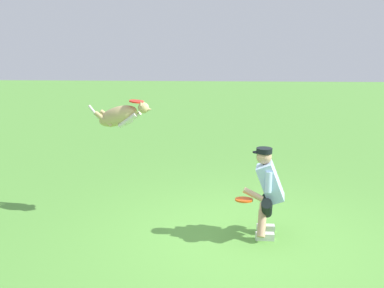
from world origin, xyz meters
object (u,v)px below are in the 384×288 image
person (267,190)px  frisbee_held (244,200)px  dog (121,116)px  frisbee_flying (137,101)px

person → frisbee_held: 0.40m
dog → frisbee_flying: frisbee_flying is taller
frisbee_flying → frisbee_held: (-1.64, 0.93, -1.22)m
person → dog: (2.25, -0.79, 0.90)m
frisbee_held → person: bearing=-150.2°
person → frisbee_flying: (1.98, -0.74, 1.14)m
person → frisbee_flying: 2.40m
person → frisbee_held: (0.34, 0.19, -0.09)m
frisbee_flying → person: bearing=159.4°
person → frisbee_held: person is taller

